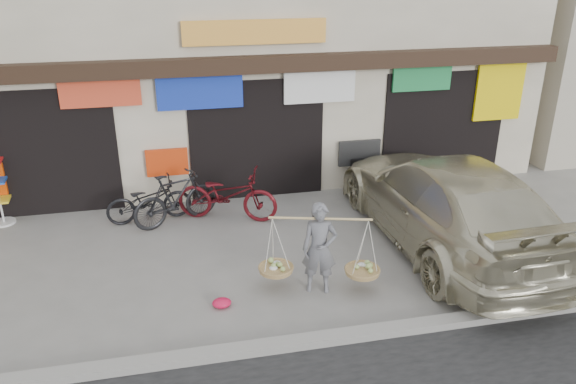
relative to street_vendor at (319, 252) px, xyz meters
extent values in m
plane|color=gray|center=(-0.34, 0.65, -0.72)|extent=(70.00, 70.00, 0.00)
cube|color=gray|center=(-0.34, -1.35, -0.66)|extent=(70.00, 0.25, 0.12)
cube|color=beige|center=(-0.34, 7.15, 2.78)|extent=(14.00, 6.00, 7.00)
cube|color=black|center=(-0.34, 4.00, 2.33)|extent=(14.00, 0.35, 0.35)
cube|color=black|center=(-4.84, 4.40, 0.63)|extent=(3.00, 0.60, 2.70)
cube|color=black|center=(-0.34, 4.40, 0.63)|extent=(3.00, 0.60, 2.70)
cube|color=black|center=(4.16, 4.40, 0.63)|extent=(3.00, 0.60, 2.70)
cube|color=#E44728|center=(-3.54, 4.07, 1.88)|extent=(1.60, 0.08, 0.60)
cube|color=#1835B7|center=(-1.54, 4.07, 1.78)|extent=(1.80, 0.08, 0.70)
cube|color=white|center=(1.06, 4.07, 1.78)|extent=(1.60, 0.08, 0.70)
cube|color=#1E8544|center=(3.46, 4.07, 1.88)|extent=(1.40, 0.08, 0.60)
cube|color=yellow|center=(5.46, 4.07, 1.48)|extent=(1.20, 0.08, 1.40)
cube|color=red|center=(-2.34, 4.07, 0.28)|extent=(0.90, 0.08, 0.60)
cube|color=#272727|center=(2.06, 4.07, 0.18)|extent=(1.00, 0.08, 0.60)
cube|color=#FEAB3D|center=(-0.34, 4.07, 2.98)|extent=(3.00, 0.08, 0.50)
imported|color=slate|center=(0.00, 0.00, 0.07)|extent=(0.65, 0.51, 1.57)
cylinder|color=tan|center=(0.00, 0.00, 0.60)|extent=(1.60, 0.47, 0.04)
cylinder|color=#A4834E|center=(-0.69, 0.18, -0.34)|extent=(0.56, 0.56, 0.07)
ellipsoid|color=#A5BF66|center=(-0.69, 0.18, -0.28)|extent=(0.39, 0.39, 0.10)
cylinder|color=#A4834E|center=(0.69, -0.18, -0.34)|extent=(0.56, 0.56, 0.07)
ellipsoid|color=#A5BF66|center=(0.69, -0.18, -0.28)|extent=(0.39, 0.39, 0.10)
imported|color=black|center=(-2.77, 3.32, -0.26)|extent=(1.82, 0.87, 0.92)
imported|color=black|center=(-2.22, 3.07, -0.16)|extent=(1.92, 1.24, 1.12)
imported|color=#550E14|center=(-1.17, 3.03, -0.16)|extent=(2.25, 1.44, 1.12)
imported|color=beige|center=(2.79, 1.14, 0.15)|extent=(2.65, 6.08, 1.74)
cube|color=black|center=(2.68, 3.98, -0.17)|extent=(1.70, 0.16, 0.45)
cube|color=silver|center=(2.68, 4.06, -0.27)|extent=(0.45, 0.04, 0.12)
cylinder|color=silver|center=(-5.77, 3.82, -0.70)|extent=(0.46, 0.46, 0.04)
ellipsoid|color=red|center=(-1.63, -0.15, -0.65)|extent=(0.31, 0.25, 0.14)
camera|label=1|loc=(-2.18, -7.72, 4.47)|focal=35.00mm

